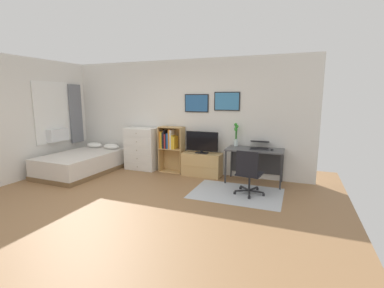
# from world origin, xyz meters

# --- Properties ---
(ground_plane) EXTENTS (7.20, 7.20, 0.00)m
(ground_plane) POSITION_xyz_m (0.00, 0.00, 0.00)
(ground_plane) COLOR #936B44
(wall_back_with_posters) EXTENTS (6.12, 0.09, 2.70)m
(wall_back_with_posters) POSITION_xyz_m (0.01, 2.43, 1.35)
(wall_back_with_posters) COLOR silver
(wall_back_with_posters) RESTS_ON ground_plane
(wall_left_with_window) EXTENTS (0.27, 4.92, 2.70)m
(wall_left_with_window) POSITION_xyz_m (-3.02, 0.18, 1.34)
(wall_left_with_window) COLOR silver
(wall_left_with_window) RESTS_ON ground_plane
(area_rug) EXTENTS (1.70, 1.20, 0.01)m
(area_rug) POSITION_xyz_m (1.62, 1.28, 0.00)
(area_rug) COLOR #B2B7BC
(area_rug) RESTS_ON ground_plane
(bed) EXTENTS (1.31, 2.04, 0.61)m
(bed) POSITION_xyz_m (-2.20, 1.36, 0.25)
(bed) COLOR brown
(bed) RESTS_ON ground_plane
(dresser) EXTENTS (0.81, 0.46, 1.06)m
(dresser) POSITION_xyz_m (-1.02, 2.15, 0.53)
(dresser) COLOR white
(dresser) RESTS_ON ground_plane
(bookshelf) EXTENTS (0.60, 0.30, 1.12)m
(bookshelf) POSITION_xyz_m (-0.25, 2.22, 0.67)
(bookshelf) COLOR tan
(bookshelf) RESTS_ON ground_plane
(tv_stand) EXTENTS (0.91, 0.41, 0.54)m
(tv_stand) POSITION_xyz_m (0.60, 2.17, 0.27)
(tv_stand) COLOR tan
(tv_stand) RESTS_ON ground_plane
(television) EXTENTS (0.77, 0.16, 0.51)m
(television) POSITION_xyz_m (0.60, 2.15, 0.79)
(television) COLOR black
(television) RESTS_ON tv_stand
(desk) EXTENTS (1.18, 0.59, 0.74)m
(desk) POSITION_xyz_m (1.82, 2.15, 0.60)
(desk) COLOR #4C4C4F
(desk) RESTS_ON ground_plane
(office_chair) EXTENTS (0.57, 0.58, 0.86)m
(office_chair) POSITION_xyz_m (1.83, 1.26, 0.46)
(office_chair) COLOR #232326
(office_chair) RESTS_ON ground_plane
(laptop) EXTENTS (0.43, 0.46, 0.17)m
(laptop) POSITION_xyz_m (1.90, 2.18, 0.81)
(laptop) COLOR #333338
(laptop) RESTS_ON desk
(computer_mouse) EXTENTS (0.06, 0.10, 0.03)m
(computer_mouse) POSITION_xyz_m (2.17, 2.05, 0.76)
(computer_mouse) COLOR #262628
(computer_mouse) RESTS_ON desk
(bamboo_vase) EXTENTS (0.10, 0.11, 0.52)m
(bamboo_vase) POSITION_xyz_m (1.36, 2.27, 1.01)
(bamboo_vase) COLOR silver
(bamboo_vase) RESTS_ON desk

